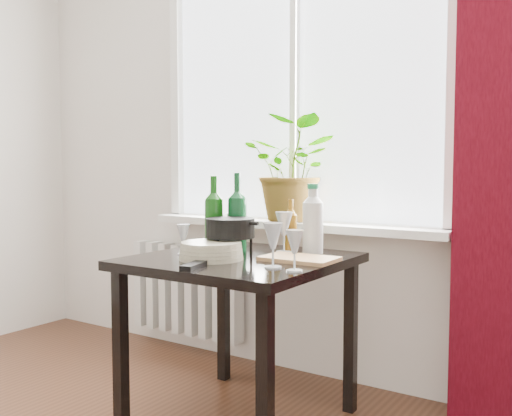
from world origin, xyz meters
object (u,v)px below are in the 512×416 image
Objects in this scene: wineglass_back_center at (284,231)px; table at (240,277)px; cutting_board at (299,259)px; wineglass_front_right at (273,245)px; fondue_pot at (230,237)px; wine_bottle_left at (214,213)px; tv_remote at (194,265)px; bottle_amber at (291,225)px; radiator at (186,289)px; wineglass_back_left at (234,230)px; cleaning_bottle at (313,218)px; wineglass_far_right at (295,250)px; plate_stack at (211,251)px; wine_bottle_right at (237,211)px; potted_plant at (295,169)px; wineglass_front_left at (183,239)px.

table is at bearing -114.26° from wineglass_back_center.
wineglass_front_right is at bearing -90.53° from cutting_board.
cutting_board is (0.32, 0.05, -0.08)m from fondue_pot.
tv_remote is (0.20, -0.39, -0.17)m from wine_bottle_left.
wine_bottle_left is 0.19m from fondue_pot.
bottle_amber is (0.29, 0.20, -0.06)m from wine_bottle_left.
wineglass_back_left is at bearing -32.37° from radiator.
wineglass_back_center is 0.26m from fondue_pot.
cleaning_bottle reaches higher than wineglass_far_right.
wine_bottle_left is 0.49m from cutting_board.
cleaning_bottle is 0.50m from plate_stack.
wineglass_back_center is at bearing 125.40° from wineglass_far_right.
table is 0.43m from cleaning_bottle.
wineglass_far_right is (0.48, -0.31, -0.11)m from wine_bottle_right.
radiator is 1.44× the size of potted_plant.
wine_bottle_right is at bearing -156.83° from cleaning_bottle.
bottle_amber is at bearing -20.92° from radiator.
wineglass_front_left is at bearing -137.85° from wineglass_back_center.
wineglass_far_right is 0.52× the size of cutting_board.
wine_bottle_left is 0.11m from wine_bottle_right.
cutting_board is (0.17, -0.17, -0.09)m from wineglass_back_center.
potted_plant is at bearing 77.79° from wine_bottle_left.
wineglass_far_right is at bearing -7.92° from wineglass_front_left.
wine_bottle_left is at bearing 156.74° from wineglass_far_right.
wine_bottle_left is at bearing -96.19° from wineglass_back_left.
bottle_amber is at bearing 66.40° from tv_remote.
wineglass_back_center is 0.26m from cutting_board.
wineglass_back_center is at bearing 65.81° from plate_stack.
fondue_pot is at bearing -135.19° from cleaning_bottle.
table is at bearing 154.36° from wineglass_far_right.
wineglass_back_left is at bearing 98.23° from fondue_pot.
wineglass_back_center reaches higher than table.
wine_bottle_right is 2.67× the size of wineglass_front_left.
tv_remote is (-0.21, -0.58, -0.15)m from cleaning_bottle.
wineglass_front_right reaches higher than wineglass_far_right.
radiator is 2.61× the size of cutting_board.
wineglass_back_left is at bearing 160.79° from cutting_board.
radiator is at bearing 118.09° from fondue_pot.
bottle_amber is (0.95, -0.36, 0.48)m from radiator.
table is 0.32m from wine_bottle_right.
wineglass_front_right reaches higher than tv_remote.
wineglass_far_right is at bearing -64.95° from cutting_board.
wine_bottle_left reaches higher than wineglass_front_right.
table is 0.18m from fondue_pot.
wineglass_back_left is 0.24m from fondue_pot.
wineglass_back_left reaches higher than wineglass_front_left.
wine_bottle_left is 1.46× the size of fondue_pot.
radiator is 4.55× the size of wineglass_back_left.
table is 2.36× the size of wine_bottle_left.
wine_bottle_left reaches higher than wineglass_back_left.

